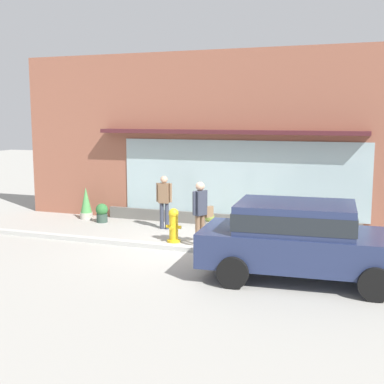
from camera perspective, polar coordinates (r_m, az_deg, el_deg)
The scene contains 11 objects.
ground_plane at distance 12.87m, azimuth 0.16°, elevation -6.43°, with size 60.00×60.00×0.00m, color #9E9B93.
curb_strip at distance 12.68m, azimuth -0.14°, elevation -6.39°, with size 14.00×0.24×0.12m, color #B2B2AD.
storefront at distance 15.49m, azimuth 4.18°, elevation 5.69°, with size 14.00×0.81×5.26m.
fire_hydrant at distance 13.51m, azimuth -2.07°, elevation -3.70°, with size 0.41×0.38×0.91m.
pedestrian_with_handbag at distance 12.94m, azimuth 0.98°, elevation -1.92°, with size 0.42×0.61×1.68m.
pedestrian_passerby at distance 15.00m, azimuth -3.13°, elevation -0.70°, with size 0.48×0.22×1.59m.
parked_car_navy at distance 10.60m, azimuth 12.13°, elevation -4.88°, with size 4.33×2.26×1.59m.
potted_plant_near_hydrant at distance 14.87m, azimuth 7.42°, elevation -3.02°, with size 0.43×0.43×0.69m.
potted_plant_window_right at distance 16.89m, azimuth -11.76°, elevation -1.29°, with size 0.40×0.40×1.03m.
potted_plant_window_center at distance 16.28m, azimuth -10.05°, elevation -2.26°, with size 0.38×0.38×0.60m.
potted_plant_low_front at distance 14.82m, azimuth 1.97°, elevation -3.27°, with size 0.30×0.30×0.56m.
Camera 1 is at (4.19, -11.72, 3.31)m, focal length 47.68 mm.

